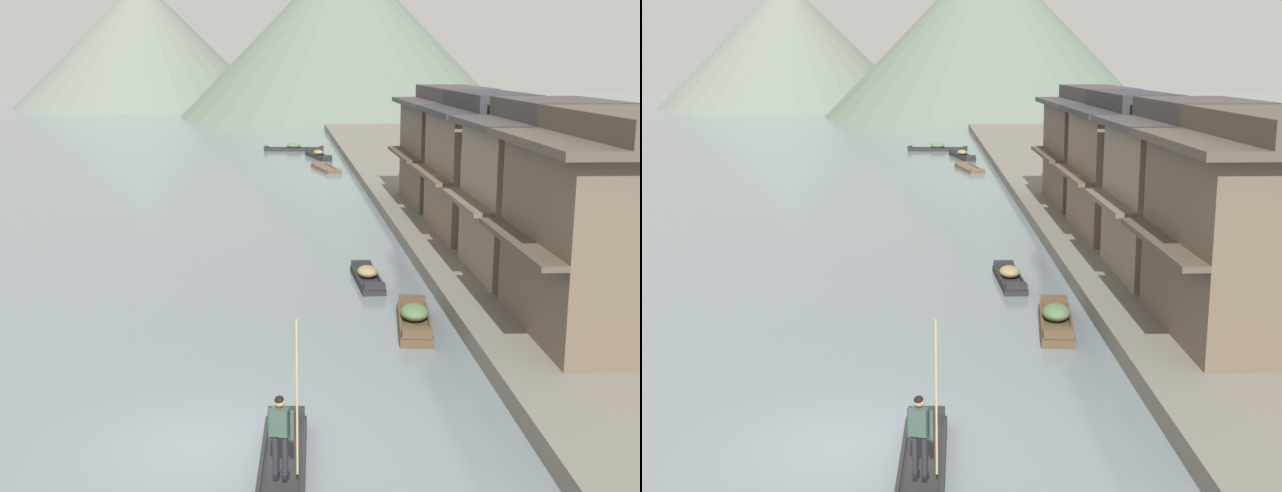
{
  "view_description": "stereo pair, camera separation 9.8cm",
  "coord_description": "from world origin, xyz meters",
  "views": [
    {
      "loc": [
        1.77,
        -16.34,
        7.98
      ],
      "look_at": [
        3.06,
        11.3,
        1.81
      ],
      "focal_mm": 46.47,
      "sensor_mm": 36.0,
      "label": 1
    },
    {
      "loc": [
        1.87,
        -16.34,
        7.98
      ],
      "look_at": [
        3.06,
        11.3,
        1.81
      ],
      "focal_mm": 46.47,
      "sensor_mm": 36.0,
      "label": 2
    }
  ],
  "objects": [
    {
      "name": "riverbank_right",
      "position": [
        16.02,
        30.0,
        0.29
      ],
      "size": [
        18.0,
        110.0,
        0.57
      ],
      "primitive_type": "cube",
      "color": "#6B665B",
      "rests_on": "ground"
    },
    {
      "name": "boat_moored_third",
      "position": [
        5.78,
        7.65,
        0.28
      ],
      "size": [
        1.36,
        3.79,
        0.76
      ],
      "color": "brown",
      "rests_on": "ground"
    },
    {
      "name": "boat_moored_far",
      "position": [
        2.9,
        59.48,
        0.24
      ],
      "size": [
        5.52,
        1.45,
        0.73
      ],
      "color": "#232326",
      "rests_on": "ground"
    },
    {
      "name": "house_waterfront_nearest",
      "position": [
        11.32,
        5.48,
        3.57
      ],
      "size": [
        6.65,
        7.21,
        6.14
      ],
      "color": "brown",
      "rests_on": "riverbank_right"
    },
    {
      "name": "hill_far_west",
      "position": [
        -23.0,
        138.73,
        11.2
      ],
      "size": [
        46.21,
        46.21,
        22.41
      ],
      "primitive_type": "cone",
      "color": "slate",
      "rests_on": "ground"
    },
    {
      "name": "boat_midriver_drifting",
      "position": [
        4.88,
        53.6,
        0.23
      ],
      "size": [
        2.1,
        5.53,
        0.7
      ],
      "color": "#232326",
      "rests_on": "ground"
    },
    {
      "name": "house_waterfront_narrow",
      "position": [
        10.84,
        27.4,
        3.57
      ],
      "size": [
        5.69,
        8.16,
        6.14
      ],
      "color": "brown",
      "rests_on": "riverbank_right"
    },
    {
      "name": "boat_moored_second",
      "position": [
        5.09,
        45.56,
        0.12
      ],
      "size": [
        2.12,
        4.96,
        0.37
      ],
      "color": "brown",
      "rests_on": "ground"
    },
    {
      "name": "house_waterfront_tall",
      "position": [
        10.69,
        19.34,
        3.57
      ],
      "size": [
        5.38,
        7.54,
        6.14
      ],
      "color": "#75604C",
      "rests_on": "riverbank_right"
    },
    {
      "name": "house_waterfront_second",
      "position": [
        11.39,
        12.02,
        3.58
      ],
      "size": [
        6.79,
        6.24,
        6.14
      ],
      "color": "#7F705B",
      "rests_on": "riverbank_right"
    },
    {
      "name": "boatman_person",
      "position": [
        1.71,
        -2.29,
        1.48
      ],
      "size": [
        0.56,
        0.33,
        3.04
      ],
      "color": "black",
      "rests_on": "boat_foreground_poled"
    },
    {
      "name": "boat_moored_nearest",
      "position": [
        4.89,
        13.06,
        0.23
      ],
      "size": [
        0.98,
        3.71,
        0.64
      ],
      "color": "#232326",
      "rests_on": "ground"
    },
    {
      "name": "ground_plane",
      "position": [
        0.0,
        0.0,
        0.0
      ],
      "size": [
        400.0,
        400.0,
        0.0
      ],
      "primitive_type": "plane",
      "color": "slate"
    },
    {
      "name": "hill_far_east",
      "position": [
        14.24,
        130.95,
        6.29
      ],
      "size": [
        53.12,
        53.12,
        12.59
      ],
      "primitive_type": "cone",
      "color": "slate",
      "rests_on": "ground"
    },
    {
      "name": "boat_foreground_poled",
      "position": [
        1.72,
        -1.56,
        0.16
      ],
      "size": [
        1.11,
        4.99,
        0.47
      ],
      "color": "#232326",
      "rests_on": "ground"
    },
    {
      "name": "hill_far_centre",
      "position": [
        11.31,
        109.91,
        12.26
      ],
      "size": [
        49.02,
        49.02,
        24.52
      ],
      "primitive_type": "cone",
      "color": "#5B6B5B",
      "rests_on": "ground"
    }
  ]
}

